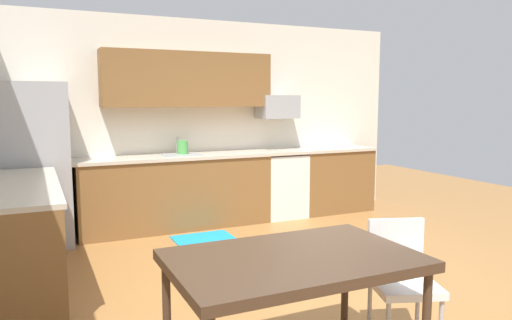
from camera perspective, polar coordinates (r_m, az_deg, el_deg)
name	(u,v)px	position (r m, az deg, el deg)	size (l,w,h in m)	color
ground_plane	(302,281)	(4.61, 5.38, -13.88)	(12.00, 12.00, 0.00)	#9E6B38
wall_back	(206,121)	(6.73, -5.92, 4.55)	(5.80, 0.10, 2.70)	silver
cabinet_run_back	(176,193)	(6.35, -9.37, -3.85)	(2.43, 0.60, 0.90)	brown
cabinet_run_back_right	(332,180)	(7.33, 8.85, -2.37)	(1.12, 0.60, 0.90)	brown
cabinet_run_left	(22,240)	(4.67, -25.72, -8.48)	(0.60, 2.00, 0.90)	brown
countertop_back	(215,155)	(6.43, -4.86, 0.60)	(4.80, 0.64, 0.04)	beige
countertop_left	(18,186)	(4.57, -26.04, -2.78)	(0.64, 2.00, 0.04)	beige
upper_cabinets_back	(189,80)	(6.43, -7.90, 9.31)	(2.20, 0.34, 0.70)	brown
refrigerator	(33,165)	(5.98, -24.63, -0.56)	(0.76, 0.70, 1.83)	#9EA0A5
oven_range	(280,184)	(6.89, 2.87, -2.85)	(0.60, 0.60, 0.91)	white
microwave	(278,107)	(6.88, 2.54, 6.23)	(0.54, 0.36, 0.32)	#9EA0A5
sink_basin	(182,160)	(6.30, -8.70, 0.04)	(0.48, 0.40, 0.14)	#A5A8AD
sink_faucet	(177,146)	(6.46, -9.17, 1.63)	(0.02, 0.02, 0.24)	#B2B5BA
dining_table	(293,266)	(2.85, 4.36, -12.25)	(1.40, 0.90, 0.77)	#422D1E
chair_near_table	(401,274)	(3.43, 16.59, -12.66)	(0.51, 0.51, 0.85)	white
floor_mat	(204,238)	(5.89, -6.14, -9.12)	(0.70, 0.50, 0.01)	#198CBF
kettle	(183,148)	(6.34, -8.59, 1.36)	(0.14, 0.14, 0.20)	#4CA54C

